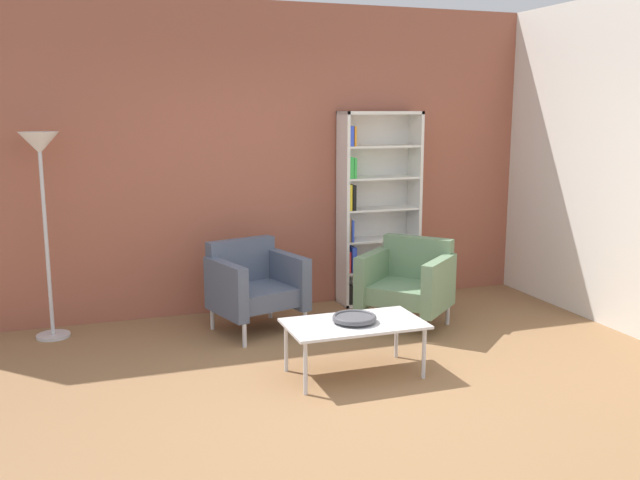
{
  "coord_description": "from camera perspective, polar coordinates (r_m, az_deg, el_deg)",
  "views": [
    {
      "loc": [
        -1.62,
        -4.04,
        1.93
      ],
      "look_at": [
        0.09,
        0.84,
        0.95
      ],
      "focal_mm": 39.22,
      "sensor_mm": 36.0,
      "label": 1
    }
  ],
  "objects": [
    {
      "name": "brick_back_panel",
      "position": [
        6.72,
        -5.32,
        6.58
      ],
      "size": [
        6.4,
        0.12,
        2.9
      ],
      "primitive_type": "cube",
      "color": "#9E5642",
      "rests_on": "ground_plane"
    },
    {
      "name": "ground_plane",
      "position": [
        4.76,
        2.38,
        -13.19
      ],
      "size": [
        8.32,
        8.32,
        0.0
      ],
      "primitive_type": "plane",
      "color": "olive"
    },
    {
      "name": "armchair_near_window",
      "position": [
        6.15,
        -5.42,
        -3.6
      ],
      "size": [
        0.86,
        0.82,
        0.78
      ],
      "rotation": [
        0.0,
        0.0,
        0.28
      ],
      "color": "#4C566B",
      "rests_on": "ground_plane"
    },
    {
      "name": "bookshelf_tall",
      "position": [
        6.95,
        4.38,
        2.48
      ],
      "size": [
        0.8,
        0.3,
        1.9
      ],
      "color": "silver",
      "rests_on": "ground_plane"
    },
    {
      "name": "coffee_table_low",
      "position": [
        5.11,
        2.82,
        -7.06
      ],
      "size": [
        1.0,
        0.56,
        0.4
      ],
      "color": "silver",
      "rests_on": "ground_plane"
    },
    {
      "name": "decorative_bowl",
      "position": [
        5.09,
        2.82,
        -6.35
      ],
      "size": [
        0.32,
        0.32,
        0.05
      ],
      "color": "#4C4C51",
      "rests_on": "coffee_table_low"
    },
    {
      "name": "floor_lamp_torchiere",
      "position": [
        6.18,
        -21.81,
        5.5
      ],
      "size": [
        0.32,
        0.32,
        1.74
      ],
      "color": "silver",
      "rests_on": "ground_plane"
    },
    {
      "name": "armchair_corner_red",
      "position": [
        6.27,
        7.2,
        -3.36
      ],
      "size": [
        0.95,
        0.95,
        0.78
      ],
      "rotation": [
        0.0,
        0.0,
        -0.84
      ],
      "color": "slate",
      "rests_on": "ground_plane"
    }
  ]
}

